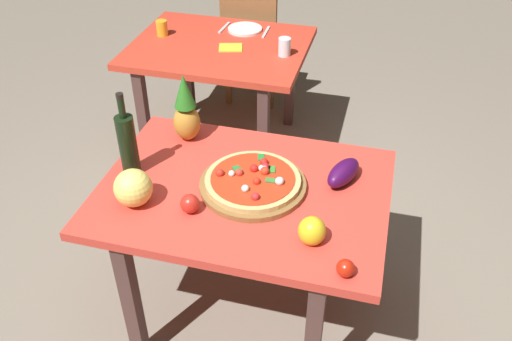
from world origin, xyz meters
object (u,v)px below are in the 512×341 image
Objects in this scene: bell_pepper at (312,231)px; eggplant at (343,173)px; tomato_beside_pepper at (345,268)px; pizza at (253,180)px; display_table at (244,206)px; drinking_glass_water at (284,47)px; melon at (133,188)px; drinking_glass_juice at (162,28)px; knife_utensil at (266,32)px; napkin_folded at (231,48)px; dining_chair at (252,41)px; background_table at (220,59)px; dinner_plate at (245,29)px; wine_bottle at (128,144)px; pizza_board at (253,185)px; pineapple_left at (186,111)px; tomato_by_bottle at (190,204)px; fork_utensil at (224,28)px.

eggplant is (0.06, 0.38, -0.01)m from bell_pepper.
pizza is at bearing 138.21° from tomato_beside_pepper.
drinking_glass_water reaches higher than display_table.
eggplant is 1.22m from drinking_glass_water.
melon is 1.58× the size of drinking_glass_juice.
knife_utensil reaches higher than napkin_folded.
tomato_beside_pepper is at bearing -41.79° from pizza.
dining_chair is 2.36m from bell_pepper.
tomato_beside_pepper is 2.06m from knife_utensil.
drinking_glass_juice is at bearing 173.78° from background_table.
dinner_plate is at bearing 112.83° from bell_pepper.
drinking_glass_juice is at bearing 124.15° from display_table.
wine_bottle is 1.01m from tomato_beside_pepper.
dining_chair is 8.94× the size of drinking_glass_juice.
bell_pepper is 0.62× the size of knife_utensil.
drinking_glass_juice is at bearing 125.45° from pizza_board.
eggplant is (0.77, 0.34, -0.03)m from melon.
wine_bottle is 2.67× the size of napkin_folded.
pineapple_left reaches higher than tomato_by_bottle.
eggplant reaches higher than pizza.
pineapple_left reaches higher than eggplant.
drinking_glass_water reaches higher than tomato_beside_pepper.
eggplant is 1.11× the size of knife_utensil.
melon is at bearing -84.54° from background_table.
knife_utensil reaches higher than background_table.
display_table is at bearing 26.98° from melon.
bell_pepper is (0.80, -0.22, -0.09)m from wine_bottle.
drinking_glass_juice reaches higher than fork_utensil.
drinking_glass_water is (-0.15, 1.25, 0.04)m from pizza_board.
drinking_glass_juice is at bearing 137.16° from eggplant.
dining_chair is 4.72× the size of knife_utensil.
wine_bottle is at bearing -176.87° from pizza_board.
pizza is 2.77× the size of napkin_folded.
tomato_beside_pepper is 0.29× the size of dinner_plate.
display_table is at bearing -68.04° from background_table.
pizza is at bearing 24.57° from display_table.
tomato_by_bottle is 0.54× the size of napkin_folded.
bell_pepper reaches higher than knife_utensil.
pizza is (0.53, -1.95, 0.29)m from dining_chair.
dining_chair reaches higher than bell_pepper.
dining_chair reaches higher than drinking_glass_juice.
fork_utensil is (-0.58, 1.56, 0.10)m from display_table.
melon is at bearing -87.64° from napkin_folded.
eggplant is 1.11× the size of fork_utensil.
pizza_board is at bearing -83.36° from drinking_glass_water.
tomato_by_bottle reaches higher than tomato_beside_pepper.
drinking_glass_water is (-0.43, 1.49, 0.00)m from bell_pepper.
eggplant reaches higher than napkin_folded.
tomato_by_bottle is 0.64m from tomato_beside_pepper.
tomato_beside_pepper is 2.12m from dinner_plate.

